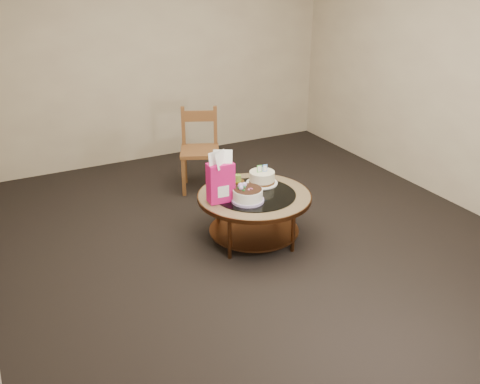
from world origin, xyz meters
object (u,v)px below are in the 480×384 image
coffee_table (254,202)px  dining_chair (200,149)px  gift_bag (221,177)px  cream_cake (262,178)px  decorated_cake (248,196)px

coffee_table → dining_chair: bearing=88.4°
gift_bag → cream_cake: bearing=21.3°
gift_bag → dining_chair: 1.38m
coffee_table → cream_cake: bearing=44.9°
decorated_cake → gift_bag: gift_bag is taller
cream_cake → decorated_cake: bearing=-128.8°
coffee_table → gift_bag: size_ratio=2.28×
decorated_cake → cream_cake: cream_cake is taller
cream_cake → gift_bag: size_ratio=0.65×
decorated_cake → coffee_table: bearing=40.5°
decorated_cake → cream_cake: size_ratio=0.97×
dining_chair → decorated_cake: bearing=-72.5°
gift_bag → dining_chair: bearing=77.5°
coffee_table → decorated_cake: (-0.13, -0.11, 0.13)m
coffee_table → gift_bag: (-0.33, 0.01, 0.30)m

